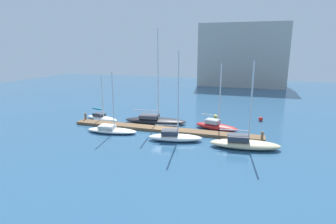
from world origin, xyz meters
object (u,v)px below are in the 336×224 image
sailboat_3 (175,136)px  sailboat_5 (244,143)px  sailboat_2 (155,119)px  sailboat_1 (111,130)px  mooring_buoy_yellow (215,116)px  sailboat_0 (102,117)px  sailboat_4 (216,126)px  harbor_building_distant (243,55)px  mooring_buoy_red (261,119)px

sailboat_3 → sailboat_5: 7.61m
sailboat_2 → sailboat_5: (12.32, -6.16, 0.02)m
sailboat_2 → sailboat_3: (4.71, -6.13, -0.00)m
sailboat_1 → mooring_buoy_yellow: 15.74m
sailboat_0 → sailboat_1: (4.35, -4.92, -0.04)m
sailboat_0 → sailboat_3: bearing=-10.4°
sailboat_0 → sailboat_4: sailboat_4 is taller
sailboat_3 → sailboat_4: sailboat_3 is taller
sailboat_2 → sailboat_5: bearing=-34.1°
sailboat_5 → mooring_buoy_yellow: size_ratio=15.61×
sailboat_1 → harbor_building_distant: bearing=69.9°
mooring_buoy_red → sailboat_0: bearing=-163.6°
sailboat_1 → sailboat_5: 15.96m
sailboat_4 → mooring_buoy_red: bearing=62.4°
sailboat_0 → sailboat_1: bearing=-35.9°
sailboat_3 → sailboat_4: (3.88, 5.73, -0.00)m
sailboat_2 → sailboat_4: bearing=-10.2°
sailboat_1 → sailboat_2: 6.72m
sailboat_0 → mooring_buoy_yellow: 16.78m
sailboat_2 → mooring_buoy_yellow: sailboat_2 is taller
sailboat_0 → harbor_building_distant: 47.63m
sailboat_0 → mooring_buoy_yellow: size_ratio=11.36×
sailboat_4 → sailboat_5: sailboat_5 is taller
sailboat_2 → sailboat_4: (8.59, -0.40, -0.01)m
sailboat_3 → mooring_buoy_yellow: bearing=63.6°
mooring_buoy_yellow → mooring_buoy_red: size_ratio=0.94×
sailboat_2 → mooring_buoy_red: 15.22m
sailboat_1 → sailboat_5: (15.95, -0.51, 0.16)m
sailboat_2 → sailboat_5: 13.77m
sailboat_1 → sailboat_4: (12.21, 5.25, 0.13)m
harbor_building_distant → sailboat_2: bearing=-102.0°
mooring_buoy_red → sailboat_3: bearing=-128.3°
sailboat_5 → harbor_building_distant: bearing=87.5°
sailboat_5 → sailboat_3: bearing=173.6°
sailboat_2 → harbor_building_distant: harbor_building_distant is taller
sailboat_3 → sailboat_1: bearing=164.9°
sailboat_0 → sailboat_5: sailboat_5 is taller
mooring_buoy_red → sailboat_4: bearing=-131.9°
sailboat_4 → sailboat_0: bearing=-164.5°
sailboat_0 → sailboat_3: 13.78m
sailboat_0 → sailboat_1: sailboat_1 is taller
sailboat_5 → mooring_buoy_red: size_ratio=14.61×
sailboat_0 → sailboat_4: (16.56, 0.34, 0.09)m
harbor_building_distant → sailboat_1: bearing=-104.7°
sailboat_2 → sailboat_4: sailboat_2 is taller
sailboat_3 → mooring_buoy_red: sailboat_3 is taller
sailboat_2 → sailboat_3: size_ratio=1.27×
sailboat_0 → mooring_buoy_yellow: bearing=33.7°
mooring_buoy_red → harbor_building_distant: size_ratio=0.03×
harbor_building_distant → mooring_buoy_red: bearing=-82.4°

